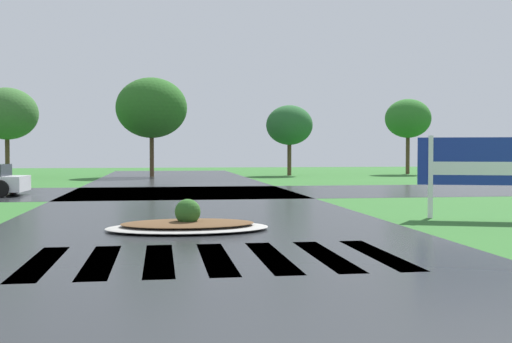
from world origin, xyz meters
TOP-DOWN VIEW (x-y plane):
  - asphalt_roadway at (0.00, 10.00)m, footprint 9.20×80.00m
  - asphalt_cross_road at (0.00, 21.71)m, footprint 90.00×8.28m
  - crosswalk_stripes at (-0.00, 5.50)m, footprint 5.85×3.17m
  - estate_billboard at (7.04, 10.43)m, footprint 2.81×1.04m
  - median_island at (-0.29, 9.19)m, footprint 3.52×2.17m
  - background_treeline at (-8.85, 38.62)m, footprint 48.77×6.62m

SIDE VIEW (x-z plane):
  - crosswalk_stripes at x=0.00m, z-range 0.00..0.01m
  - asphalt_roadway at x=0.00m, z-range 0.00..0.01m
  - asphalt_cross_road at x=0.00m, z-range 0.00..0.01m
  - median_island at x=-0.29m, z-range -0.21..0.47m
  - estate_billboard at x=7.04m, z-range 0.31..2.42m
  - background_treeline at x=-8.85m, z-range 0.84..7.36m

